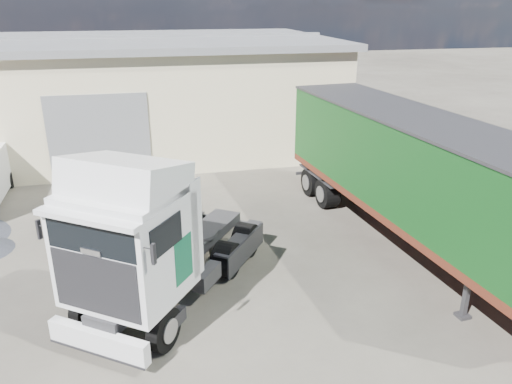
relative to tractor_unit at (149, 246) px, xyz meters
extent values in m
plane|color=black|center=(0.26, -0.02, -1.75)|extent=(120.00, 120.00, 0.00)
cube|color=#C0B594|center=(-5.74, 15.98, 0.75)|extent=(30.00, 12.00, 5.00)
cube|color=#5D6063|center=(-5.74, 15.98, 3.40)|extent=(30.60, 12.60, 0.30)
cube|color=#5D6063|center=(-1.74, 9.96, 0.05)|extent=(4.00, 0.08, 3.60)
cube|color=#5D6063|center=(-5.74, 15.98, 3.60)|extent=(30.60, 0.40, 0.15)
cube|color=#973826|center=(11.76, 5.98, -0.50)|extent=(0.35, 26.00, 2.50)
cylinder|color=black|center=(-0.65, -0.92, -1.26)|extent=(2.45, 2.13, 0.99)
cylinder|color=black|center=(1.23, 1.75, -1.26)|extent=(2.49, 2.16, 0.99)
cylinder|color=black|center=(1.98, 2.82, -1.26)|extent=(2.49, 2.16, 0.99)
cube|color=#2D2D30|center=(0.64, 0.91, -0.91)|extent=(4.23, 5.52, 0.28)
cube|color=silver|center=(-1.16, -1.65, -1.24)|extent=(2.08, 1.56, 0.51)
cube|color=silver|center=(-0.46, -0.65, 0.37)|extent=(3.14, 3.10, 2.29)
cube|color=black|center=(-1.08, -1.53, 0.02)|extent=(1.71, 1.23, 1.31)
cube|color=black|center=(-1.07, -1.52, 1.05)|extent=(1.74, 1.25, 0.70)
cube|color=silver|center=(-0.35, -0.50, 1.84)|extent=(2.93, 2.81, 1.15)
cube|color=#0B5335|center=(-1.20, 0.33, 0.11)|extent=(0.41, 0.58, 1.03)
cube|color=#0B5335|center=(0.71, -1.02, 0.11)|extent=(0.41, 0.58, 1.03)
cylinder|color=#2D2D30|center=(1.34, 1.90, -0.72)|extent=(1.43, 1.43, 0.11)
cube|color=#2D2D30|center=(7.16, -1.91, -1.20)|extent=(0.33, 0.33, 1.10)
cylinder|color=black|center=(7.30, 5.96, -1.22)|extent=(2.63, 1.30, 1.06)
cube|color=#2D2D30|center=(7.69, 1.95, -0.86)|extent=(1.95, 11.97, 0.35)
cube|color=#5C2815|center=(7.69, 1.95, -0.53)|extent=(3.63, 12.13, 0.24)
cube|color=black|center=(7.69, 1.95, 0.89)|extent=(3.63, 12.13, 2.59)
cube|color=#2D2D30|center=(7.69, 1.95, 2.20)|extent=(3.70, 12.20, 0.08)
camera|label=1|loc=(0.15, -10.59, 5.33)|focal=35.00mm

